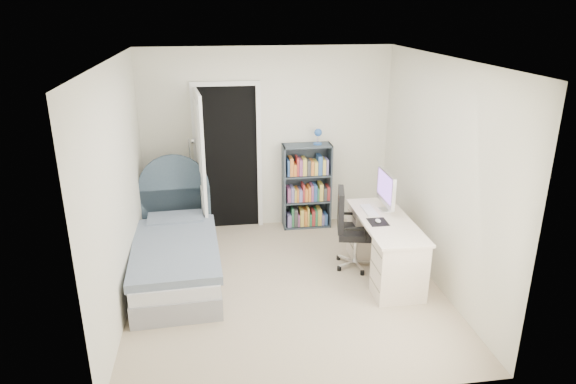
{
  "coord_description": "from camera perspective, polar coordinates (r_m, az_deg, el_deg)",
  "views": [
    {
      "loc": [
        -0.72,
        -5.04,
        2.99
      ],
      "look_at": [
        0.09,
        0.43,
        0.97
      ],
      "focal_mm": 32.0,
      "sensor_mm": 36.0,
      "label": 1
    }
  ],
  "objects": [
    {
      "name": "desk",
      "position": [
        6.08,
        10.67,
        -5.74
      ],
      "size": [
        0.57,
        1.43,
        1.17
      ],
      "color": "#F3E0CB",
      "rests_on": "ground"
    },
    {
      "name": "bookcase",
      "position": [
        7.22,
        2.11,
        0.34
      ],
      "size": [
        0.67,
        0.29,
        1.42
      ],
      "color": "#39444D",
      "rests_on": "ground"
    },
    {
      "name": "office_chair",
      "position": [
        6.14,
        6.9,
        -3.66
      ],
      "size": [
        0.53,
        0.54,
        0.98
      ],
      "color": "silver",
      "rests_on": "ground"
    },
    {
      "name": "bed",
      "position": [
        6.14,
        -12.3,
        -6.72
      ],
      "size": [
        1.03,
        2.02,
        1.22
      ],
      "color": "gray",
      "rests_on": "ground"
    },
    {
      "name": "nightstand",
      "position": [
        7.16,
        -11.86,
        -1.77
      ],
      "size": [
        0.4,
        0.4,
        0.58
      ],
      "color": "tan",
      "rests_on": "ground"
    },
    {
      "name": "door",
      "position": [
        6.84,
        -8.57,
        3.21
      ],
      "size": [
        0.92,
        0.83,
        2.06
      ],
      "color": "black",
      "rests_on": "ground"
    },
    {
      "name": "floor_lamp",
      "position": [
        7.15,
        -10.42,
        -0.26
      ],
      "size": [
        0.19,
        0.19,
        1.35
      ],
      "color": "silver",
      "rests_on": "ground"
    },
    {
      "name": "room_shell",
      "position": [
        5.39,
        -0.24,
        1.18
      ],
      "size": [
        3.5,
        3.7,
        2.6
      ],
      "color": "tan",
      "rests_on": "ground"
    }
  ]
}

